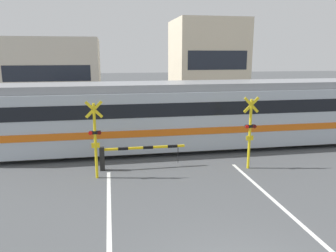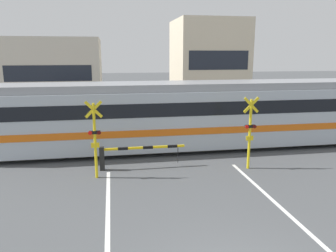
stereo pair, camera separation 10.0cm
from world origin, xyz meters
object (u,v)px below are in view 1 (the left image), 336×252
Objects in this scene: crossing_signal_left at (95,136)px; pedestrian at (165,110)px; commuter_train at (184,114)px; crossing_signal_right at (250,130)px; crossing_barrier_near at (125,153)px; crossing_barrier_far at (186,122)px.

crossing_signal_left is 2.00× the size of pedestrian.
commuter_train is 6.63m from pedestrian.
pedestrian is at bearing 100.73° from crossing_signal_right.
commuter_train is at bearing -90.98° from pedestrian.
commuter_train is 6.12× the size of crossing_signal_left.
crossing_barrier_near is 1.74m from crossing_signal_left.
crossing_barrier_far is at bearing -77.43° from pedestrian.
crossing_barrier_far is 3.50m from pedestrian.
commuter_train reaches higher than pedestrian.
crossing_signal_left is at bearing 180.00° from crossing_signal_right.
pedestrian is (-1.91, 10.07, -0.82)m from crossing_signal_right.
crossing_barrier_far is at bearing 99.78° from crossing_signal_right.
pedestrian is (0.11, 6.56, -0.95)m from commuter_train.
crossing_signal_left is at bearing -113.88° from pedestrian.
crossing_signal_right is 10.28m from pedestrian.
crossing_barrier_near is 2.35× the size of pedestrian.
pedestrian is at bearing 89.02° from commuter_train.
pedestrian reaches higher than crossing_barrier_near.
crossing_barrier_near and crossing_barrier_far have the same top height.
commuter_train reaches higher than crossing_barrier_far.
crossing_barrier_near is 1.18× the size of crossing_signal_right.
crossing_signal_right is (1.15, -6.66, 1.00)m from crossing_barrier_far.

